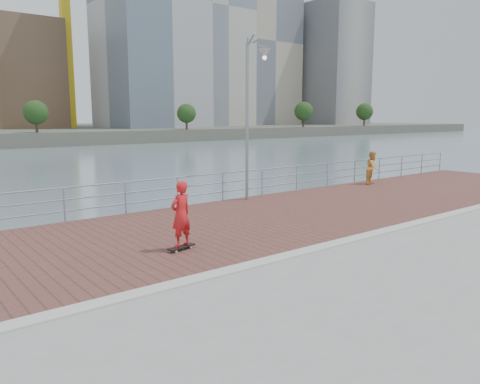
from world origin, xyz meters
TOP-DOWN VIEW (x-y plane):
  - water at (0.00, 0.00)m, footprint 400.00×400.00m
  - brick_lane at (0.00, 3.60)m, footprint 40.00×6.80m
  - curb at (0.00, 0.00)m, footprint 40.00×0.40m
  - guardrail at (0.00, 7.00)m, footprint 39.06×0.06m
  - street_lamp at (3.90, 6.06)m, footprint 0.44×1.28m
  - skateboard at (-1.83, 2.03)m, footprint 0.81×0.37m
  - skateboarder at (-1.83, 2.03)m, footprint 0.67×0.51m
  - bystander at (11.46, 6.07)m, footprint 0.93×0.82m
  - skyline at (32.53, 104.43)m, footprint 233.00×41.00m
  - shoreline_trees at (26.44, 77.00)m, footprint 169.62×4.81m

SIDE VIEW (x-z plane):
  - water at x=0.00m, z-range -2.00..-2.00m
  - brick_lane at x=0.00m, z-range 0.00..0.02m
  - curb at x=0.00m, z-range 0.00..0.06m
  - skateboard at x=-1.83m, z-range 0.05..0.14m
  - guardrail at x=0.00m, z-range 0.13..1.25m
  - bystander at x=11.46m, z-range 0.02..1.63m
  - skateboarder at x=-1.83m, z-range 0.10..1.75m
  - shoreline_trees at x=26.44m, z-range 0.96..7.38m
  - street_lamp at x=3.90m, z-range 1.27..7.31m
  - skyline at x=32.53m, z-range -7.53..56.96m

